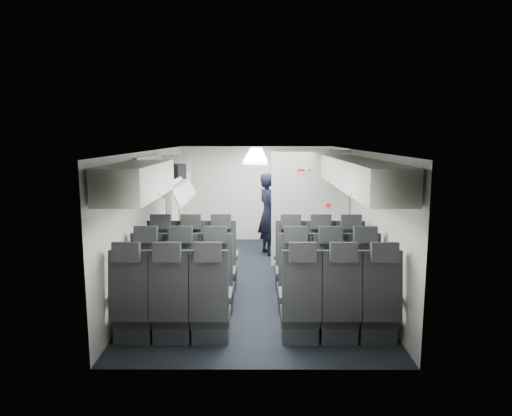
{
  "coord_description": "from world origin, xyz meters",
  "views": [
    {
      "loc": [
        0.02,
        -7.38,
        2.38
      ],
      "look_at": [
        0.0,
        0.4,
        1.15
      ],
      "focal_mm": 32.0,
      "sensor_mm": 36.0,
      "label": 1
    }
  ],
  "objects_px": {
    "seat_row_front": "(256,265)",
    "carry_on_bag": "(170,172)",
    "seat_row_mid": "(256,283)",
    "galley_unit": "(299,201)",
    "seat_row_rear": "(255,308)",
    "boarding_door": "(174,209)",
    "flight_attendant": "(268,214)"
  },
  "relations": [
    {
      "from": "seat_row_front",
      "to": "seat_row_rear",
      "type": "height_order",
      "value": "same"
    },
    {
      "from": "seat_row_rear",
      "to": "flight_attendant",
      "type": "xyz_separation_m",
      "value": [
        0.24,
        4.02,
        0.43
      ]
    },
    {
      "from": "seat_row_mid",
      "to": "boarding_door",
      "type": "relative_size",
      "value": 1.79
    },
    {
      "from": "boarding_door",
      "to": "carry_on_bag",
      "type": "height_order",
      "value": "carry_on_bag"
    },
    {
      "from": "seat_row_mid",
      "to": "carry_on_bag",
      "type": "bearing_deg",
      "value": 132.95
    },
    {
      "from": "flight_attendant",
      "to": "carry_on_bag",
      "type": "height_order",
      "value": "carry_on_bag"
    },
    {
      "from": "seat_row_front",
      "to": "boarding_door",
      "type": "xyz_separation_m",
      "value": [
        -1.64,
        2.09,
        0.55
      ]
    },
    {
      "from": "seat_row_front",
      "to": "carry_on_bag",
      "type": "height_order",
      "value": "carry_on_bag"
    },
    {
      "from": "seat_row_rear",
      "to": "boarding_door",
      "type": "distance_m",
      "value": 4.25
    },
    {
      "from": "boarding_door",
      "to": "seat_row_rear",
      "type": "bearing_deg",
      "value": -67.13
    },
    {
      "from": "seat_row_mid",
      "to": "seat_row_rear",
      "type": "xyz_separation_m",
      "value": [
        0.0,
        -0.9,
        0.0
      ]
    },
    {
      "from": "seat_row_mid",
      "to": "carry_on_bag",
      "type": "relative_size",
      "value": 7.81
    },
    {
      "from": "seat_row_rear",
      "to": "galley_unit",
      "type": "relative_size",
      "value": 1.75
    },
    {
      "from": "boarding_door",
      "to": "carry_on_bag",
      "type": "distance_m",
      "value": 1.72
    },
    {
      "from": "boarding_door",
      "to": "carry_on_bag",
      "type": "xyz_separation_m",
      "value": [
        0.24,
        -1.48,
        0.85
      ]
    },
    {
      "from": "seat_row_mid",
      "to": "seat_row_front",
      "type": "bearing_deg",
      "value": 90.0
    },
    {
      "from": "seat_row_rear",
      "to": "flight_attendant",
      "type": "distance_m",
      "value": 4.05
    },
    {
      "from": "seat_row_rear",
      "to": "galley_unit",
      "type": "xyz_separation_m",
      "value": [
        0.95,
        5.05,
        0.55
      ]
    },
    {
      "from": "seat_row_mid",
      "to": "boarding_door",
      "type": "distance_m",
      "value": 3.45
    },
    {
      "from": "seat_row_rear",
      "to": "flight_attendant",
      "type": "relative_size",
      "value": 2.01
    },
    {
      "from": "seat_row_mid",
      "to": "galley_unit",
      "type": "height_order",
      "value": "galley_unit"
    },
    {
      "from": "seat_row_rear",
      "to": "carry_on_bag",
      "type": "bearing_deg",
      "value": 120.22
    },
    {
      "from": "seat_row_rear",
      "to": "boarding_door",
      "type": "bearing_deg",
      "value": 112.87
    },
    {
      "from": "galley_unit",
      "to": "boarding_door",
      "type": "distance_m",
      "value": 2.84
    },
    {
      "from": "carry_on_bag",
      "to": "galley_unit",
      "type": "bearing_deg",
      "value": 65.54
    },
    {
      "from": "seat_row_mid",
      "to": "carry_on_bag",
      "type": "distance_m",
      "value": 2.49
    },
    {
      "from": "seat_row_mid",
      "to": "carry_on_bag",
      "type": "height_order",
      "value": "carry_on_bag"
    },
    {
      "from": "seat_row_front",
      "to": "seat_row_mid",
      "type": "xyz_separation_m",
      "value": [
        0.0,
        -0.9,
        0.0
      ]
    },
    {
      "from": "seat_row_mid",
      "to": "seat_row_rear",
      "type": "bearing_deg",
      "value": -90.0
    },
    {
      "from": "boarding_door",
      "to": "galley_unit",
      "type": "bearing_deg",
      "value": 24.28
    },
    {
      "from": "galley_unit",
      "to": "flight_attendant",
      "type": "height_order",
      "value": "galley_unit"
    },
    {
      "from": "seat_row_mid",
      "to": "seat_row_rear",
      "type": "distance_m",
      "value": 0.9
    }
  ]
}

